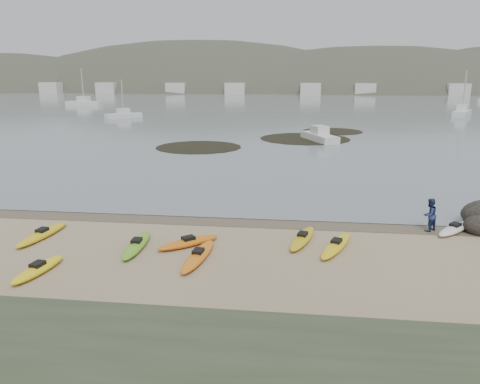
# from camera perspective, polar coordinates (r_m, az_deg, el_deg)

# --- Properties ---
(ground) EXTENTS (600.00, 600.00, 0.00)m
(ground) POSITION_cam_1_polar(r_m,az_deg,el_deg) (25.17, 0.00, -3.31)
(ground) COLOR tan
(ground) RESTS_ON ground
(wet_sand) EXTENTS (60.00, 60.00, 0.00)m
(wet_sand) POSITION_cam_1_polar(r_m,az_deg,el_deg) (24.88, -0.08, -3.51)
(wet_sand) COLOR brown
(wet_sand) RESTS_ON ground
(water) EXTENTS (1200.00, 1200.00, 0.00)m
(water) POSITION_cam_1_polar(r_m,az_deg,el_deg) (323.90, 6.64, 12.94)
(water) COLOR slate
(water) RESTS_ON ground
(kayaks) EXTENTS (21.66, 10.02, 0.34)m
(kayaks) POSITION_cam_1_polar(r_m,az_deg,el_deg) (21.16, -2.88, -6.34)
(kayaks) COLOR yellow
(kayaks) RESTS_ON ground
(person_east) EXTENTS (1.03, 1.00, 1.67)m
(person_east) POSITION_cam_1_polar(r_m,az_deg,el_deg) (24.88, 22.11, -2.60)
(person_east) COLOR navy
(person_east) RESTS_ON ground
(kelp_mats) EXTENTS (23.31, 23.89, 0.04)m
(kelp_mats) POSITION_cam_1_polar(r_m,az_deg,el_deg) (55.55, 5.24, 6.44)
(kelp_mats) COLOR black
(kelp_mats) RESTS_ON water
(moored_boats) EXTENTS (108.81, 81.34, 1.23)m
(moored_boats) POSITION_cam_1_polar(r_m,az_deg,el_deg) (100.10, 10.12, 10.10)
(moored_boats) COLOR silver
(moored_boats) RESTS_ON ground
(far_hills) EXTENTS (550.00, 135.00, 80.00)m
(far_hills) POSITION_cam_1_polar(r_m,az_deg,el_deg) (222.05, 16.55, 7.70)
(far_hills) COLOR #384235
(far_hills) RESTS_ON ground
(far_town) EXTENTS (199.00, 5.00, 4.00)m
(far_town) POSITION_cam_1_polar(r_m,az_deg,el_deg) (168.92, 8.22, 12.32)
(far_town) COLOR beige
(far_town) RESTS_ON ground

